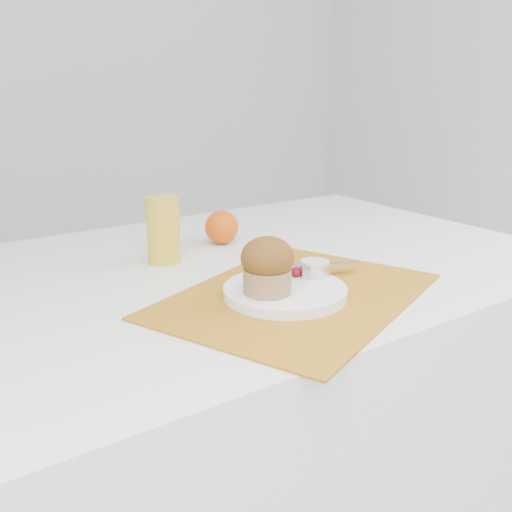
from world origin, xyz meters
TOP-DOWN VIEW (x-y plane):
  - table at (0.00, 0.05)m, footprint 1.20×0.80m
  - placemat at (-0.03, -0.15)m, footprint 0.53×0.47m
  - plate at (-0.05, -0.15)m, footprint 0.23×0.23m
  - ramekin at (0.02, -0.13)m, footprint 0.06×0.06m
  - cream at (0.02, -0.13)m, footprint 0.06×0.06m
  - raspberry_near at (-0.04, -0.08)m, footprint 0.02×0.02m
  - raspberry_far at (-0.01, -0.12)m, footprint 0.02×0.02m
  - butter_knife at (0.04, -0.09)m, footprint 0.17×0.09m
  - orange at (0.03, 0.18)m, footprint 0.07×0.07m
  - juice_glass at (-0.12, 0.13)m, footprint 0.08×0.08m
  - muffin at (-0.09, -0.15)m, footprint 0.09×0.09m

SIDE VIEW (x-z plane):
  - table at x=0.00m, z-range 0.00..0.75m
  - placemat at x=-0.03m, z-range 0.75..0.75m
  - plate at x=-0.05m, z-range 0.75..0.77m
  - butter_knife at x=0.04m, z-range 0.77..0.77m
  - raspberry_far at x=-0.01m, z-range 0.77..0.79m
  - raspberry_near at x=-0.04m, z-range 0.77..0.79m
  - ramekin at x=0.02m, z-range 0.77..0.79m
  - orange at x=0.03m, z-range 0.75..0.82m
  - cream at x=0.02m, z-range 0.79..0.79m
  - juice_glass at x=-0.12m, z-range 0.75..0.87m
  - muffin at x=-0.09m, z-range 0.77..0.86m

